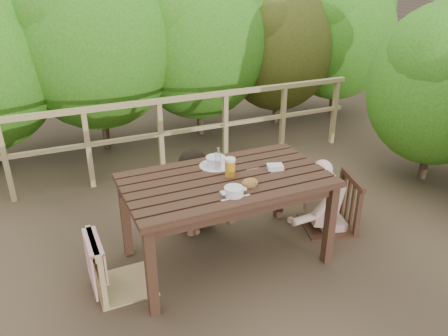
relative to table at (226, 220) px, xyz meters
name	(u,v)px	position (x,y,z in m)	size (l,w,h in m)	color
ground	(226,257)	(0.00, 0.00, -0.41)	(60.00, 60.00, 0.00)	brown
table	(226,220)	(0.00, 0.00, 0.00)	(1.76, 0.99, 0.82)	#351F14
chair_left	(120,237)	(-0.95, -0.01, 0.08)	(0.49, 0.49, 0.98)	tan
chair_far	(187,185)	(-0.09, 0.78, 0.00)	(0.41, 0.41, 0.82)	#351F14
chair_right	(332,182)	(1.19, 0.06, 0.11)	(0.52, 0.52, 1.04)	#351F14
woman	(186,164)	(-0.09, 0.80, 0.24)	(0.53, 0.65, 1.30)	black
diner_right	(335,172)	(1.22, 0.06, 0.21)	(0.50, 0.62, 1.24)	tan
railing	(161,137)	(0.00, 2.00, 0.10)	(5.60, 0.10, 1.01)	tan
hedge_row	(158,12)	(0.40, 3.20, 1.49)	(6.60, 1.60, 3.80)	#326E17
soup_near	(234,192)	(-0.08, -0.32, 0.45)	(0.26, 0.26, 0.09)	white
soup_far	(216,162)	(0.02, 0.27, 0.46)	(0.30, 0.30, 0.10)	silver
bread_roll	(250,183)	(0.11, -0.22, 0.45)	(0.14, 0.11, 0.08)	olive
beer_glass	(230,168)	(0.04, 0.02, 0.50)	(0.09, 0.09, 0.18)	orange
bottle	(218,160)	(-0.01, 0.16, 0.52)	(0.06, 0.06, 0.23)	white
tumbler	(252,187)	(0.10, -0.29, 0.45)	(0.07, 0.07, 0.08)	silver
butter_tub	(275,168)	(0.46, -0.03, 0.44)	(0.14, 0.10, 0.06)	silver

